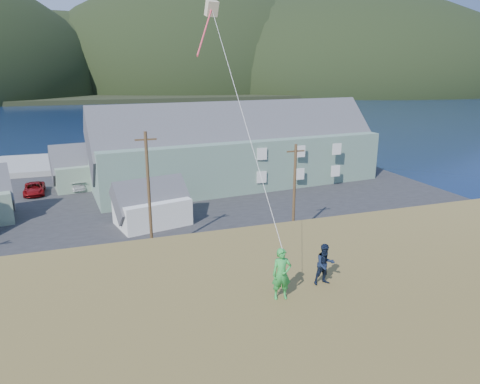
{
  "coord_description": "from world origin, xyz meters",
  "views": [
    {
      "loc": [
        -4.2,
        -30.36,
        14.31
      ],
      "look_at": [
        2.05,
        -12.05,
        8.8
      ],
      "focal_mm": 32.0,
      "sensor_mm": 36.0,
      "label": 1
    }
  ],
  "objects_px": {
    "lodge": "(240,147)",
    "kite_flyer_navy": "(325,264)",
    "shed_white": "(152,204)",
    "shed_palegreen_far": "(94,166)",
    "kite_flyer_green": "(282,274)",
    "wharf": "(85,162)"
  },
  "relations": [
    {
      "from": "lodge",
      "to": "kite_flyer_green",
      "type": "distance_m",
      "value": 41.58
    },
    {
      "from": "lodge",
      "to": "kite_flyer_green",
      "type": "relative_size",
      "value": 21.71
    },
    {
      "from": "shed_white",
      "to": "kite_flyer_navy",
      "type": "distance_m",
      "value": 28.31
    },
    {
      "from": "kite_flyer_green",
      "to": "kite_flyer_navy",
      "type": "height_order",
      "value": "kite_flyer_green"
    },
    {
      "from": "kite_flyer_green",
      "to": "kite_flyer_navy",
      "type": "relative_size",
      "value": 1.17
    },
    {
      "from": "shed_white",
      "to": "kite_flyer_navy",
      "type": "height_order",
      "value": "kite_flyer_navy"
    },
    {
      "from": "shed_white",
      "to": "kite_flyer_navy",
      "type": "bearing_deg",
      "value": -98.19
    },
    {
      "from": "shed_white",
      "to": "kite_flyer_green",
      "type": "xyz_separation_m",
      "value": [
        0.71,
        -27.99,
        5.94
      ]
    },
    {
      "from": "wharf",
      "to": "lodge",
      "type": "relative_size",
      "value": 0.7
    },
    {
      "from": "kite_flyer_green",
      "to": "kite_flyer_navy",
      "type": "distance_m",
      "value": 1.85
    },
    {
      "from": "lodge",
      "to": "kite_flyer_navy",
      "type": "xyz_separation_m",
      "value": [
        -10.27,
        -39.27,
        3.01
      ]
    },
    {
      "from": "shed_palegreen_far",
      "to": "kite_flyer_navy",
      "type": "xyz_separation_m",
      "value": [
        7.52,
        -44.49,
        5.35
      ]
    },
    {
      "from": "lodge",
      "to": "kite_flyer_navy",
      "type": "distance_m",
      "value": 40.7
    },
    {
      "from": "lodge",
      "to": "kite_flyer_navy",
      "type": "height_order",
      "value": "lodge"
    },
    {
      "from": "wharf",
      "to": "shed_white",
      "type": "distance_m",
      "value": 31.76
    },
    {
      "from": "shed_white",
      "to": "shed_palegreen_far",
      "type": "height_order",
      "value": "shed_palegreen_far"
    },
    {
      "from": "wharf",
      "to": "kite_flyer_green",
      "type": "distance_m",
      "value": 59.96
    },
    {
      "from": "shed_white",
      "to": "shed_palegreen_far",
      "type": "distance_m",
      "value": 17.64
    },
    {
      "from": "kite_flyer_navy",
      "to": "lodge",
      "type": "bearing_deg",
      "value": 77.57
    },
    {
      "from": "kite_flyer_green",
      "to": "kite_flyer_navy",
      "type": "bearing_deg",
      "value": 22.44
    },
    {
      "from": "wharf",
      "to": "kite_flyer_navy",
      "type": "height_order",
      "value": "kite_flyer_navy"
    },
    {
      "from": "shed_palegreen_far",
      "to": "shed_white",
      "type": "bearing_deg",
      "value": -82.39
    }
  ]
}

